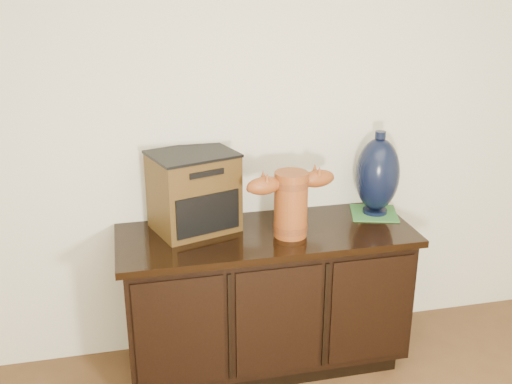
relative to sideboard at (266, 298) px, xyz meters
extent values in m
plane|color=#EDEACD|center=(0.00, 0.27, 0.91)|extent=(4.50, 0.00, 4.50)
cube|color=black|center=(0.00, 0.00, -0.35)|extent=(1.29, 0.45, 0.08)
cube|color=black|center=(0.00, 0.00, 0.01)|extent=(1.40, 0.50, 0.64)
cube|color=black|center=(0.00, 0.00, 0.35)|extent=(1.46, 0.56, 0.03)
cube|color=black|center=(-0.47, -0.25, 0.01)|extent=(0.41, 0.01, 0.56)
cube|color=black|center=(0.00, -0.25, 0.01)|extent=(0.41, 0.01, 0.56)
cube|color=black|center=(0.47, -0.25, 0.01)|extent=(0.41, 0.01, 0.56)
cylinder|color=#91461A|center=(0.10, -0.06, 0.53)|extent=(0.18, 0.18, 0.32)
cylinder|color=#41190C|center=(0.10, -0.06, 0.41)|extent=(0.19, 0.19, 0.03)
cylinder|color=#41190C|center=(0.10, -0.06, 0.64)|extent=(0.19, 0.19, 0.03)
ellipsoid|color=#91461A|center=(-0.03, -0.08, 0.64)|extent=(0.18, 0.11, 0.09)
ellipsoid|color=#91461A|center=(0.24, -0.04, 0.64)|extent=(0.18, 0.11, 0.09)
cube|color=#432D10|center=(-0.34, 0.13, 0.56)|extent=(0.45, 0.41, 0.38)
cube|color=black|center=(-0.29, -0.02, 0.50)|extent=(0.31, 0.11, 0.20)
cube|color=black|center=(-0.34, 0.13, 0.75)|extent=(0.47, 0.42, 0.01)
cube|color=#337133|center=(0.61, 0.10, 0.37)|extent=(0.29, 0.29, 0.01)
cylinder|color=black|center=(0.62, 0.10, 0.38)|extent=(0.13, 0.13, 0.02)
ellipsoid|color=black|center=(0.62, 0.10, 0.59)|extent=(0.28, 0.28, 0.39)
cylinder|color=black|center=(0.62, 0.10, 0.80)|extent=(0.05, 0.05, 0.04)
cylinder|color=#601B10|center=(-0.21, 0.19, 0.44)|extent=(0.06, 0.06, 0.15)
cylinder|color=silver|center=(-0.21, 0.19, 0.53)|extent=(0.06, 0.06, 0.02)
camera|label=1|loc=(-0.65, -2.61, 1.57)|focal=42.00mm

